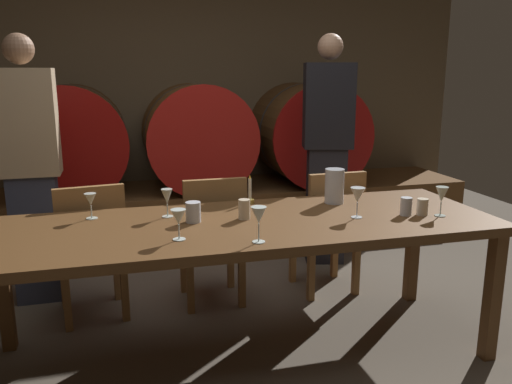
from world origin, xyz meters
name	(u,v)px	position (x,y,z in m)	size (l,w,h in m)	color
ground_plane	(256,348)	(0.00, 0.00, 0.00)	(7.54, 7.54, 0.00)	brown
back_wall	(185,82)	(0.00, 2.74, 1.43)	(5.80, 0.24, 2.85)	brown
barrel_shelf	(197,211)	(0.00, 2.19, 0.23)	(5.22, 0.90, 0.47)	brown
wine_barrel_left	(71,140)	(-1.08, 2.19, 0.94)	(0.97, 0.95, 0.97)	#513319
wine_barrel_center	(196,136)	(0.02, 2.19, 0.94)	(0.97, 0.95, 0.97)	brown
wine_barrel_right	(307,133)	(1.10, 2.19, 0.94)	(0.97, 0.95, 0.97)	#513319
dining_table	(244,233)	(-0.08, -0.03, 0.70)	(2.69, 0.90, 0.76)	brown
chair_left	(91,245)	(-0.88, 0.61, 0.49)	(0.45, 0.45, 0.88)	olive
chair_center	(213,234)	(-0.12, 0.64, 0.49)	(0.40, 0.40, 0.88)	olive
chair_right	(329,226)	(0.69, 0.62, 0.49)	(0.42, 0.42, 0.88)	olive
guest_left	(31,170)	(-1.25, 1.03, 0.90)	(0.38, 0.24, 1.76)	#33384C
guest_right	(327,149)	(0.91, 1.21, 0.93)	(0.43, 0.33, 1.81)	black
candle_center	(250,196)	(0.05, 0.34, 0.81)	(0.05, 0.05, 0.18)	olive
pitcher	(334,186)	(0.54, 0.22, 0.86)	(0.11, 0.11, 0.21)	silver
wine_glass_far_left	(91,200)	(-0.84, 0.24, 0.86)	(0.06, 0.06, 0.14)	silver
wine_glass_left	(167,198)	(-0.45, 0.17, 0.87)	(0.06, 0.06, 0.15)	silver
wine_glass_center_left	(178,218)	(-0.44, -0.24, 0.87)	(0.07, 0.07, 0.15)	silver
wine_glass_center_right	(259,216)	(-0.09, -0.37, 0.89)	(0.07, 0.07, 0.17)	silver
wine_glass_right	(358,196)	(0.53, -0.11, 0.88)	(0.08, 0.08, 0.17)	white
wine_glass_far_right	(442,195)	(0.98, -0.20, 0.88)	(0.07, 0.07, 0.16)	silver
cup_far_left	(193,212)	(-0.33, 0.03, 0.81)	(0.08, 0.08, 0.11)	silver
cup_center_left	(244,209)	(-0.06, 0.02, 0.81)	(0.06, 0.06, 0.11)	beige
cup_center_right	(406,206)	(0.81, -0.14, 0.81)	(0.06, 0.06, 0.10)	silver
cup_far_right	(422,207)	(0.90, -0.16, 0.81)	(0.06, 0.06, 0.09)	beige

